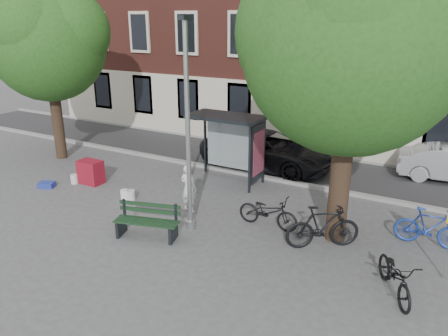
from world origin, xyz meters
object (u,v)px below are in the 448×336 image
at_px(lamppost, 188,140).
at_px(car_dark, 267,150).
at_px(bike_a, 268,212).
at_px(bike_d, 323,227).
at_px(red_stand, 91,172).
at_px(bike_b, 430,228).
at_px(bench, 147,223).
at_px(bus_shelter, 237,134).
at_px(painter, 189,188).
at_px(bike_c, 395,275).

distance_m(lamppost, car_dark, 6.64).
height_order(lamppost, car_dark, lamppost).
distance_m(bike_a, bike_d, 1.86).
height_order(car_dark, red_stand, car_dark).
height_order(lamppost, bike_b, lamppost).
distance_m(lamppost, bike_b, 7.14).
bearing_deg(bike_d, bench, 76.19).
relative_size(bus_shelter, painter, 1.76).
bearing_deg(red_stand, bike_b, 5.14).
xyz_separation_m(bench, bike_b, (7.15, 3.42, 0.11)).
bearing_deg(bike_a, bike_b, -74.62).
bearing_deg(bench, lamppost, 37.30).
relative_size(bus_shelter, red_stand, 3.17).
xyz_separation_m(bench, bike_c, (6.71, 0.55, 0.06)).
height_order(bus_shelter, bench, bus_shelter).
distance_m(lamppost, bike_c, 6.37).
xyz_separation_m(lamppost, red_stand, (-5.43, 1.30, -2.33)).
bearing_deg(bike_d, bike_c, -158.06).
bearing_deg(bike_c, red_stand, 141.73).
bearing_deg(bike_b, car_dark, 56.39).
bearing_deg(bus_shelter, bike_c, -35.19).
xyz_separation_m(bus_shelter, red_stand, (-4.82, -2.80, -1.47)).
xyz_separation_m(bus_shelter, bike_c, (6.53, -4.61, -1.42)).
bearing_deg(red_stand, lamppost, -13.49).
bearing_deg(bike_b, painter, 97.89).
height_order(bus_shelter, bike_b, bus_shelter).
height_order(painter, bike_a, painter).
xyz_separation_m(bus_shelter, bike_b, (6.97, -1.74, -1.36)).
relative_size(bench, bike_c, 1.03).
relative_size(bike_d, red_stand, 2.32).
distance_m(bike_c, bike_d, 2.49).
bearing_deg(bench, red_stand, 137.00).
height_order(painter, car_dark, painter).
bearing_deg(lamppost, bike_d, 12.15).
xyz_separation_m(bus_shelter, bench, (-0.17, -5.16, -1.48)).
height_order(lamppost, bench, lamppost).
bearing_deg(bike_b, bike_a, 101.57).
xyz_separation_m(painter, bench, (-0.06, -2.05, -0.37)).
bearing_deg(painter, bike_c, 169.41).
bearing_deg(bus_shelter, painter, -92.03).
bearing_deg(bike_b, bus_shelter, 72.97).
distance_m(bench, bike_b, 7.92).
height_order(bike_a, car_dark, car_dark).
xyz_separation_m(painter, bike_b, (7.08, 1.36, -0.26)).
xyz_separation_m(bike_a, bike_c, (3.92, -1.73, -0.00)).
height_order(painter, bike_d, painter).
height_order(bike_c, car_dark, car_dark).
distance_m(bench, bike_d, 4.97).
distance_m(bus_shelter, bike_a, 4.13).
height_order(bus_shelter, bike_a, bus_shelter).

